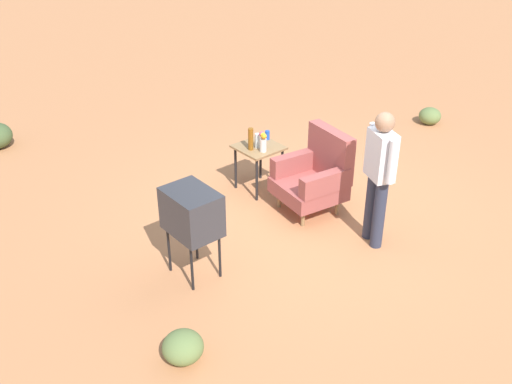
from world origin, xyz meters
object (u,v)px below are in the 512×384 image
object	(u,v)px
person_standing	(379,171)
soda_can_blue	(267,135)
bottle_short_clear	(257,141)
flower_vase	(263,141)
armchair	(316,174)
side_table	(259,153)
bottle_tall_amber	(251,139)
tv_on_stand	(192,213)

from	to	relation	value
person_standing	soda_can_blue	distance (m)	1.96
bottle_short_clear	flower_vase	world-z (taller)	flower_vase
bottle_short_clear	flower_vase	distance (m)	0.15
armchair	side_table	size ratio (longest dim) A/B	1.64
bottle_tall_amber	bottle_short_clear	xyz separation A→B (m)	(0.01, 0.10, -0.05)
person_standing	soda_can_blue	bearing A→B (deg)	178.95
soda_can_blue	armchair	bearing A→B (deg)	-1.44
person_standing	soda_can_blue	size ratio (longest dim) A/B	13.44
side_table	person_standing	xyz separation A→B (m)	(1.85, 0.20, 0.39)
tv_on_stand	bottle_tall_amber	distance (m)	1.91
side_table	flower_vase	bearing A→B (deg)	-20.79
flower_vase	armchair	bearing A→B (deg)	20.81
armchair	person_standing	size ratio (longest dim) A/B	0.65
tv_on_stand	bottle_tall_amber	world-z (taller)	tv_on_stand
armchair	soda_can_blue	size ratio (longest dim) A/B	8.69
armchair	bottle_tall_amber	distance (m)	0.97
side_table	person_standing	world-z (taller)	person_standing
person_standing	flower_vase	distance (m)	1.72
tv_on_stand	side_table	bearing A→B (deg)	119.74
flower_vase	soda_can_blue	bearing A→B (deg)	130.81
armchair	flower_vase	xyz separation A→B (m)	(-0.71, -0.27, 0.30)
tv_on_stand	bottle_short_clear	world-z (taller)	tv_on_stand
armchair	flower_vase	size ratio (longest dim) A/B	4.00
person_standing	soda_can_blue	world-z (taller)	person_standing
side_table	person_standing	size ratio (longest dim) A/B	0.39
soda_can_blue	bottle_short_clear	bearing A→B (deg)	-67.28
side_table	flower_vase	distance (m)	0.30
person_standing	flower_vase	world-z (taller)	person_standing
bottle_tall_amber	bottle_short_clear	bearing A→B (deg)	84.67
armchair	bottle_short_clear	xyz separation A→B (m)	(-0.85, -0.25, 0.25)
tv_on_stand	flower_vase	xyz separation A→B (m)	(-0.86, 1.72, 0.01)
tv_on_stand	person_standing	bearing A→B (deg)	67.00
soda_can_blue	bottle_short_clear	world-z (taller)	bottle_short_clear
tv_on_stand	person_standing	world-z (taller)	person_standing
soda_can_blue	bottle_tall_amber	xyz separation A→B (m)	(0.11, -0.38, 0.09)
armchair	soda_can_blue	bearing A→B (deg)	178.56
flower_vase	bottle_short_clear	bearing A→B (deg)	173.71
side_table	tv_on_stand	distance (m)	2.06
armchair	bottle_tall_amber	world-z (taller)	armchair
soda_can_blue	person_standing	bearing A→B (deg)	-1.05
bottle_tall_amber	flower_vase	xyz separation A→B (m)	(0.15, 0.09, -0.00)
side_table	bottle_tall_amber	world-z (taller)	bottle_tall_amber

